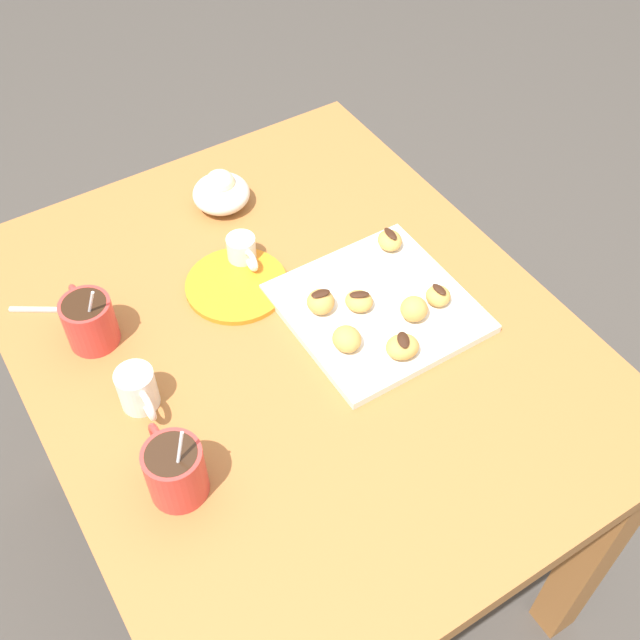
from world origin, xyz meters
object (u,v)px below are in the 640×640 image
at_px(saucer_orange_left, 237,285).
at_px(beignet_3, 402,347).
at_px(cream_pitcher_white, 137,388).
at_px(dining_table, 295,379).
at_px(beignet_2, 414,309).
at_px(pastry_plate_square, 377,308).
at_px(beignet_5, 359,301).
at_px(beignet_0, 321,302).
at_px(beignet_4, 390,240).
at_px(ice_cream_bowl, 221,192).
at_px(chocolate_sauce_pitcher, 242,249).
at_px(coffee_mug_red_left, 175,469).
at_px(coffee_mug_red_right, 89,320).
at_px(beignet_6, 438,296).
at_px(beignet_1, 347,339).

height_order(saucer_orange_left, beignet_3, beignet_3).
distance_m(cream_pitcher_white, beignet_3, 0.42).
distance_m(dining_table, beignet_2, 0.26).
xyz_separation_m(pastry_plate_square, beignet_5, (0.01, 0.03, 0.02)).
height_order(beignet_0, beignet_4, beignet_0).
height_order(cream_pitcher_white, ice_cream_bowl, ice_cream_bowl).
relative_size(chocolate_sauce_pitcher, saucer_orange_left, 0.51).
bearing_deg(beignet_3, cream_pitcher_white, 69.83).
bearing_deg(saucer_orange_left, coffee_mug_red_left, 139.99).
distance_m(cream_pitcher_white, beignet_0, 0.33).
bearing_deg(pastry_plate_square, beignet_2, -146.17).
xyz_separation_m(saucer_orange_left, beignet_2, (-0.23, -0.21, 0.03)).
distance_m(saucer_orange_left, beignet_0, 0.17).
distance_m(coffee_mug_red_right, chocolate_sauce_pitcher, 0.30).
height_order(dining_table, beignet_0, beignet_0).
height_order(saucer_orange_left, beignet_0, beignet_0).
relative_size(chocolate_sauce_pitcher, beignet_0, 1.87).
bearing_deg(coffee_mug_red_left, chocolate_sauce_pitcher, -39.75).
bearing_deg(beignet_3, beignet_2, -49.36).
xyz_separation_m(cream_pitcher_white, beignet_0, (0.01, -0.33, -0.00)).
relative_size(dining_table, beignet_4, 21.53).
distance_m(beignet_0, beignet_6, 0.20).
bearing_deg(beignet_2, saucer_orange_left, 42.54).
bearing_deg(beignet_5, beignet_6, -117.15).
distance_m(coffee_mug_red_right, beignet_2, 0.53).
bearing_deg(cream_pitcher_white, beignet_3, -110.17).
xyz_separation_m(ice_cream_bowl, beignet_5, (-0.37, -0.07, -0.00)).
bearing_deg(beignet_6, coffee_mug_red_right, 64.61).
bearing_deg(beignet_5, coffee_mug_red_left, 109.11).
bearing_deg(beignet_0, beignet_2, -128.16).
height_order(pastry_plate_square, beignet_3, beignet_3).
height_order(beignet_0, beignet_6, beignet_0).
relative_size(cream_pitcher_white, beignet_1, 2.06).
distance_m(dining_table, ice_cream_bowl, 0.39).
xyz_separation_m(beignet_2, beignet_5, (0.07, 0.07, -0.00)).
distance_m(pastry_plate_square, beignet_5, 0.04).
bearing_deg(beignet_5, beignet_0, 62.36).
bearing_deg(dining_table, pastry_plate_square, -103.21).
bearing_deg(beignet_6, pastry_plate_square, 61.96).
relative_size(coffee_mug_red_left, ice_cream_bowl, 1.34).
relative_size(dining_table, beignet_3, 19.19).
distance_m(coffee_mug_red_left, coffee_mug_red_right, 0.33).
bearing_deg(saucer_orange_left, ice_cream_bowl, -20.96).
height_order(coffee_mug_red_left, saucer_orange_left, coffee_mug_red_left).
bearing_deg(ice_cream_bowl, beignet_2, -163.04).
xyz_separation_m(dining_table, beignet_5, (-0.02, -0.12, 0.16)).
bearing_deg(beignet_5, saucer_orange_left, 41.70).
bearing_deg(ice_cream_bowl, beignet_1, -179.51).
distance_m(pastry_plate_square, beignet_6, 0.10).
distance_m(chocolate_sauce_pitcher, beignet_2, 0.33).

